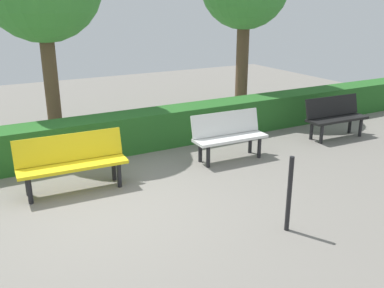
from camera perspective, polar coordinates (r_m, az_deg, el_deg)
name	(u,v)px	position (r m, az deg, el deg)	size (l,w,h in m)	color
ground_plane	(105,203)	(6.35, -11.58, -7.75)	(20.78, 20.78, 0.00)	gray
bench_black	(335,115)	(9.52, 18.60, 3.67)	(1.41, 0.53, 0.86)	black
bench_white	(228,134)	(7.79, 4.90, 1.38)	(1.40, 0.53, 0.86)	white
bench_yellow	(72,160)	(6.73, -15.79, -2.07)	(1.64, 0.54, 0.86)	yellow
hedge_row	(132,132)	(8.35, -8.07, 1.62)	(16.78, 0.66, 0.72)	#266023
railing_post_mid	(289,194)	(5.47, 12.87, -6.57)	(0.06, 0.06, 1.00)	black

